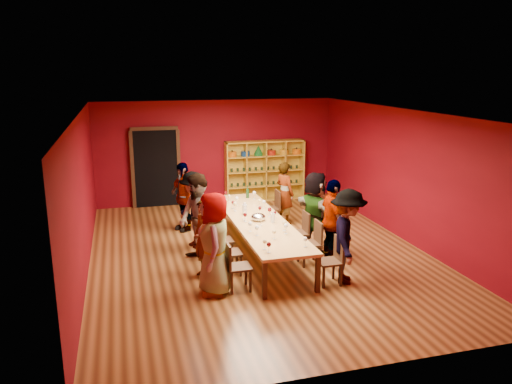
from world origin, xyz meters
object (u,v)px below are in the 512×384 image
chair_person_left_4 (201,209)px  chair_person_right_0 (333,258)px  person_left_1 (204,239)px  person_left_2 (198,219)px  chair_person_right_4 (273,206)px  chair_person_right_1 (313,240)px  chair_person_right_2 (301,230)px  person_right_0 (347,237)px  person_left_0 (214,244)px  chair_person_left_3 (210,224)px  wine_bottle (248,193)px  chair_person_left_1 (226,250)px  person_right_4 (285,193)px  chair_person_left_2 (218,238)px  person_right_2 (315,212)px  shelving_unit (264,168)px  spittoon_bowl (258,217)px  tasting_table (258,222)px  chair_person_left_0 (234,264)px  person_right_1 (332,221)px  person_left_3 (194,210)px  person_left_4 (183,197)px

chair_person_left_4 → chair_person_right_0: (1.82, -3.87, 0.00)m
person_left_1 → person_left_2: size_ratio=0.82×
chair_person_right_4 → chair_person_right_1: bearing=-90.0°
chair_person_left_4 → chair_person_right_2: size_ratio=1.00×
chair_person_left_4 → person_right_0: bearing=-61.7°
person_right_0 → person_left_0: bearing=110.1°
chair_person_left_3 → chair_person_right_4: (1.82, 1.07, 0.00)m
person_left_0 → wine_bottle: (1.50, 3.52, -0.05)m
chair_person_left_1 → chair_person_left_4: 2.95m
person_right_4 → wine_bottle: (-0.97, 0.00, 0.07)m
chair_person_left_2 → chair_person_right_4: (1.82, 2.04, 0.00)m
chair_person_right_2 → person_right_2: bearing=0.0°
shelving_unit → chair_person_left_1: shelving_unit is taller
person_left_1 → spittoon_bowl: (1.32, 0.89, 0.06)m
tasting_table → chair_person_left_0: (-0.91, -1.68, -0.20)m
person_left_2 → chair_person_right_4: (2.22, 2.04, -0.43)m
person_left_0 → wine_bottle: 3.82m
chair_person_left_0 → tasting_table: bearing=61.6°
person_right_1 → person_right_4: person_right_1 is taller
tasting_table → chair_person_left_3: bearing=140.3°
chair_person_left_2 → person_left_3: 1.09m
chair_person_left_3 → person_left_4: (-0.43, 1.24, 0.35)m
person_left_3 → person_right_1: (2.57, -1.63, 0.01)m
chair_person_right_1 → spittoon_bowl: (-0.92, 0.82, 0.33)m
person_right_1 → chair_person_right_4: 2.76m
person_right_2 → person_right_4: person_right_2 is taller
chair_person_right_0 → chair_person_right_2: bearing=90.0°
chair_person_left_0 → person_right_4: (2.12, 3.51, 0.31)m
person_left_4 → wine_bottle: person_left_4 is taller
person_left_4 → chair_person_left_0: bearing=-18.0°
person_left_2 → person_left_3: 0.97m
chair_person_left_4 → chair_person_right_4: bearing=-5.3°
wine_bottle → person_left_0: bearing=-113.1°
person_left_0 → chair_person_right_0: 2.22m
chair_person_right_4 → wine_bottle: wine_bottle is taller
person_left_1 → chair_person_right_2: size_ratio=1.71×
tasting_table → person_right_1: size_ratio=2.60×
person_left_0 → person_right_1: 2.70m
person_left_4 → wine_bottle: (1.57, -0.17, 0.02)m
chair_person_left_1 → chair_person_left_2: same height
tasting_table → chair_person_left_3: 1.20m
shelving_unit → person_right_4: size_ratio=1.49×
chair_person_left_1 → person_right_0: bearing=-23.8°
chair_person_left_1 → spittoon_bowl: size_ratio=2.86×
chair_person_right_4 → wine_bottle: size_ratio=2.83×
chair_person_right_4 → person_left_3: bearing=-153.6°
person_left_0 → chair_person_left_1: size_ratio=2.06×
person_left_4 → person_right_2: person_right_2 is taller
person_right_2 → wine_bottle: size_ratio=5.60×
chair_person_left_4 → person_left_4: bearing=-180.0°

